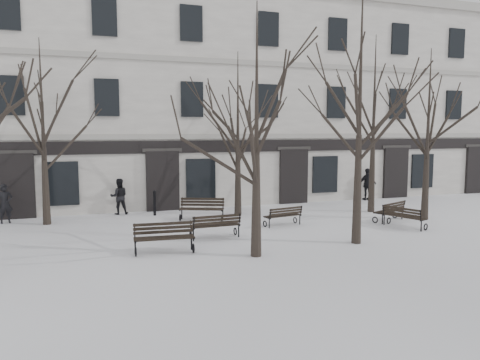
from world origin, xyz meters
name	(u,v)px	position (x,y,z in m)	size (l,w,h in m)	color
ground	(301,241)	(0.00, 0.00, 0.00)	(100.00, 100.00, 0.00)	white
building	(205,103)	(0.00, 12.96, 5.52)	(40.40, 10.20, 11.40)	silver
tree_1	(257,100)	(-2.18, -1.28, 4.82)	(5.40, 5.40, 7.72)	black
tree_2	(360,80)	(1.73, -0.84, 5.59)	(6.25, 6.25, 8.93)	black
tree_3	(429,114)	(7.02, 1.97, 4.61)	(5.16, 5.16, 7.38)	black
tree_4	(42,109)	(-8.66, 6.17, 4.76)	(5.33, 5.33, 7.61)	black
tree_5	(238,114)	(-0.37, 5.78, 4.65)	(5.21, 5.21, 7.44)	black
tree_6	(374,103)	(5.92, 4.36, 5.20)	(5.82, 5.82, 8.32)	black
bench_0	(164,237)	(-4.82, 0.08, 0.52)	(1.95, 0.83, 0.96)	black
bench_1	(215,225)	(-2.72, 1.42, 0.50)	(1.84, 0.73, 0.91)	black
bench_2	(283,215)	(0.54, 2.66, 0.44)	(1.68, 0.87, 0.81)	black
bench_3	(202,208)	(-2.31, 4.97, 0.52)	(2.01, 1.37, 0.97)	black
bench_4	(390,211)	(5.29, 2.05, 0.47)	(1.80, 1.24, 0.87)	black
bench_5	(404,216)	(4.96, 0.75, 0.47)	(1.19, 1.81, 0.87)	black
bollard_a	(155,202)	(-4.09, 6.77, 0.62)	(0.15, 0.15, 1.15)	black
bollard_b	(370,192)	(7.61, 6.91, 0.57)	(0.14, 0.14, 1.07)	black
pedestrian_a	(6,223)	(-10.32, 7.00, 0.00)	(0.61, 0.40, 1.67)	black
pedestrian_b	(120,214)	(-5.60, 7.60, 0.00)	(0.81, 0.63, 1.67)	black
pedestrian_c	(367,200)	(7.91, 7.60, 0.00)	(1.05, 0.44, 1.79)	black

